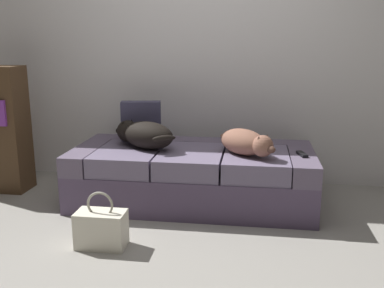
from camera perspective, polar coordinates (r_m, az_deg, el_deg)
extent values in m
plane|color=gray|center=(2.85, -2.77, -14.36)|extent=(10.00, 10.00, 0.00)
cube|color=silver|center=(4.16, 1.51, 14.47)|extent=(6.40, 0.10, 2.80)
cube|color=#4F415B|center=(3.67, 0.11, -5.23)|extent=(1.93, 0.89, 0.30)
cube|color=#60546A|center=(3.82, -12.86, -1.26)|extent=(0.20, 0.89, 0.16)
cube|color=#60546A|center=(3.59, 13.95, -2.27)|extent=(0.20, 0.89, 0.16)
cube|color=#60546A|center=(3.94, 0.83, -0.48)|extent=(1.53, 0.20, 0.16)
cube|color=slate|center=(3.62, -8.16, -1.88)|extent=(0.50, 0.68, 0.16)
cube|color=slate|center=(3.51, -0.12, -2.22)|extent=(0.50, 0.68, 0.16)
cube|color=slate|center=(3.47, 8.26, -2.53)|extent=(0.50, 0.68, 0.16)
ellipsoid|color=black|center=(3.58, -5.71, 1.14)|extent=(0.55, 0.47, 0.22)
sphere|color=black|center=(3.74, -8.29, 1.68)|extent=(0.18, 0.18, 0.18)
ellipsoid|color=black|center=(3.80, -9.15, 1.67)|extent=(0.12, 0.11, 0.06)
cone|color=black|center=(3.69, -8.88, 2.58)|extent=(0.05, 0.05, 0.05)
cone|color=black|center=(3.76, -7.79, 2.81)|extent=(0.05, 0.05, 0.05)
ellipsoid|color=black|center=(3.40, -3.66, 0.70)|extent=(0.19, 0.14, 0.05)
ellipsoid|color=#8C5D49|center=(3.41, 6.59, 0.29)|extent=(0.48, 0.47, 0.20)
sphere|color=#8C5D49|center=(3.28, 9.09, -0.27)|extent=(0.16, 0.16, 0.16)
ellipsoid|color=brown|center=(3.23, 10.02, -0.67)|extent=(0.11, 0.11, 0.06)
cone|color=brown|center=(3.29, 9.65, 0.86)|extent=(0.04, 0.04, 0.05)
cone|color=brown|center=(3.23, 8.59, 0.66)|extent=(0.04, 0.04, 0.05)
ellipsoid|color=#8C5D49|center=(3.58, 4.98, 1.11)|extent=(0.17, 0.09, 0.05)
cube|color=black|center=(3.47, 14.00, -1.28)|extent=(0.08, 0.16, 0.02)
cube|color=#3C3954|center=(3.88, -6.56, 2.98)|extent=(0.36, 0.18, 0.34)
cube|color=#EDE6CF|center=(2.98, -11.61, -10.72)|extent=(0.32, 0.18, 0.24)
torus|color=#A6A190|center=(2.92, -11.77, -7.67)|extent=(0.18, 0.02, 0.18)
cube|color=purple|center=(4.01, -23.48, 3.65)|extent=(0.09, 0.02, 0.22)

